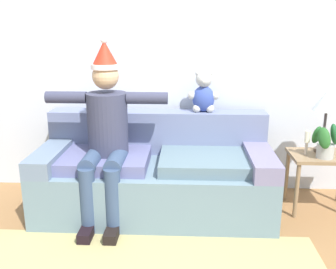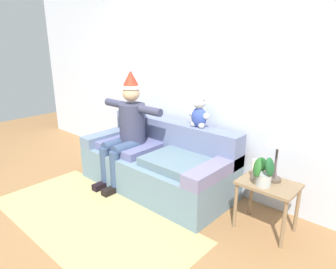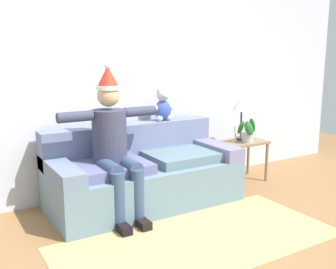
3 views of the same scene
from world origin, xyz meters
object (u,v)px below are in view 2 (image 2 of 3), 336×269
at_px(side_table, 268,191).
at_px(candle_tall, 254,166).
at_px(couch, 158,163).
at_px(person_seated, 127,127).
at_px(teddy_bear, 199,113).
at_px(potted_plant, 263,172).
at_px(table_lamp, 279,139).

relative_size(side_table, candle_tall, 2.58).
bearing_deg(couch, candle_tall, 0.60).
distance_m(couch, person_seated, 0.62).
bearing_deg(teddy_bear, person_seated, -151.46).
distance_m(teddy_bear, side_table, 1.21).
bearing_deg(potted_plant, table_lamp, 75.89).
bearing_deg(candle_tall, person_seated, -174.01).
distance_m(couch, candle_tall, 1.35).
relative_size(potted_plant, candle_tall, 1.44).
bearing_deg(table_lamp, side_table, -101.28).
xyz_separation_m(couch, candle_tall, (1.31, 0.01, 0.33)).
bearing_deg(candle_tall, couch, -179.40).
bearing_deg(teddy_bear, candle_tall, -16.84).
distance_m(person_seated, side_table, 1.90).
relative_size(person_seated, candle_tall, 7.08).
distance_m(couch, potted_plant, 1.47).
height_order(person_seated, table_lamp, person_seated).
relative_size(person_seated, teddy_bear, 3.98).
bearing_deg(table_lamp, candle_tall, -149.60).
xyz_separation_m(person_seated, table_lamp, (1.87, 0.28, 0.19)).
bearing_deg(couch, potted_plant, -2.29).
bearing_deg(side_table, couch, -178.68).
height_order(couch, side_table, couch).
height_order(teddy_bear, side_table, teddy_bear).
relative_size(person_seated, potted_plant, 4.91).
xyz_separation_m(side_table, table_lamp, (0.02, 0.08, 0.52)).
bearing_deg(teddy_bear, couch, -146.39).
height_order(side_table, candle_tall, candle_tall).
bearing_deg(side_table, table_lamp, 78.72).
height_order(teddy_bear, potted_plant, teddy_bear).
bearing_deg(person_seated, couch, 22.56).
height_order(teddy_bear, candle_tall, teddy_bear).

